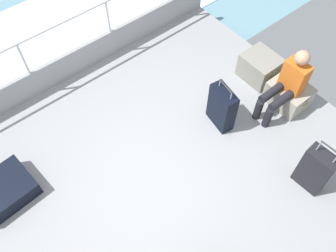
# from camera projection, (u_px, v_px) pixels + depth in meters

# --- Properties ---
(ground_plane) EXTENTS (4.40, 5.20, 0.06)m
(ground_plane) POSITION_uv_depth(u_px,v_px,m) (163.00, 166.00, 4.96)
(ground_plane) COLOR #939699
(gunwale_port) EXTENTS (0.06, 5.20, 0.45)m
(gunwale_port) POSITION_uv_depth(u_px,v_px,m) (75.00, 62.00, 5.70)
(gunwale_port) COLOR #939699
(gunwale_port) RESTS_ON ground_plane
(railing_port) EXTENTS (0.04, 4.20, 1.02)m
(railing_port) POSITION_uv_depth(u_px,v_px,m) (67.00, 34.00, 5.24)
(railing_port) COLOR silver
(railing_port) RESTS_ON ground_plane
(sea_wake) EXTENTS (12.00, 12.00, 0.01)m
(sea_wake) POSITION_uv_depth(u_px,v_px,m) (41.00, 40.00, 6.79)
(sea_wake) COLOR #6B99A8
(sea_wake) RESTS_ON ground_plane
(cargo_crate_0) EXTENTS (0.57, 0.47, 0.41)m
(cargo_crate_0) POSITION_uv_depth(u_px,v_px,m) (260.00, 67.00, 5.66)
(cargo_crate_0) COLOR gray
(cargo_crate_0) RESTS_ON ground_plane
(cargo_crate_1) EXTENTS (0.61, 0.47, 0.36)m
(cargo_crate_1) POSITION_uv_depth(u_px,v_px,m) (289.00, 94.00, 5.39)
(cargo_crate_1) COLOR #9E9989
(cargo_crate_1) RESTS_ON ground_plane
(passenger_seated) EXTENTS (0.34, 0.66, 1.06)m
(passenger_seated) POSITION_uv_depth(u_px,v_px,m) (287.00, 84.00, 5.02)
(passenger_seated) COLOR orange
(passenger_seated) RESTS_ON ground_plane
(suitcase_0) EXTENTS (0.65, 0.77, 0.22)m
(suitcase_0) POSITION_uv_depth(u_px,v_px,m) (4.00, 191.00, 4.60)
(suitcase_0) COLOR black
(suitcase_0) RESTS_ON ground_plane
(suitcase_1) EXTENTS (0.39, 0.23, 0.88)m
(suitcase_1) POSITION_uv_depth(u_px,v_px,m) (315.00, 170.00, 4.51)
(suitcase_1) COLOR black
(suitcase_1) RESTS_ON ground_plane
(suitcase_4) EXTENTS (0.45, 0.25, 0.79)m
(suitcase_4) POSITION_uv_depth(u_px,v_px,m) (222.00, 107.00, 5.06)
(suitcase_4) COLOR black
(suitcase_4) RESTS_ON ground_plane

